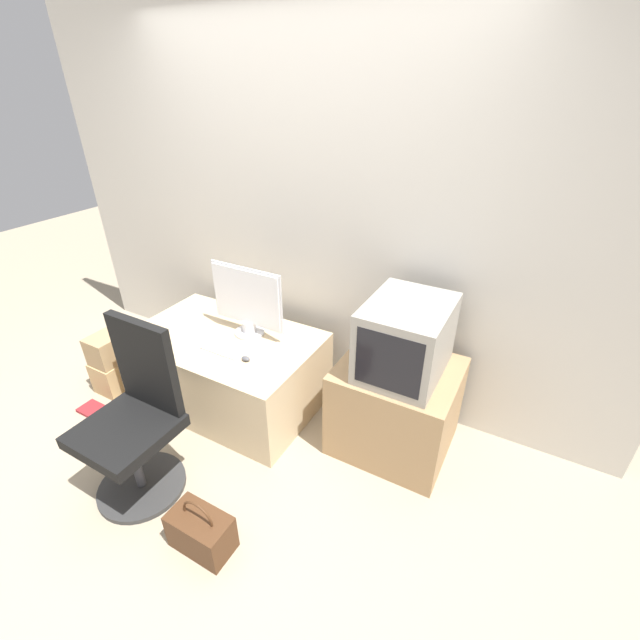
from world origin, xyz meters
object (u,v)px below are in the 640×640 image
Objects in this scene: crt_tv at (406,339)px; keyboard at (223,350)px; office_chair at (136,423)px; cardboard_box_lower at (114,375)px; main_monitor at (247,302)px; book at (95,410)px; handbag at (201,531)px; mouse at (246,359)px.

keyboard is at bearing -165.40° from crt_tv.
keyboard is 0.51× the size of crt_tv.
office_chair is 1.09m from cardboard_box_lower.
main_monitor is 1.10m from crt_tv.
crt_tv is 2.40× the size of book.
keyboard is 1.19m from crt_tv.
main_monitor is 0.36m from keyboard.
main_monitor is at bearing 38.87° from book.
office_chair reaches higher than keyboard.
keyboard is 1.15× the size of cardboard_box_lower.
book is (-0.90, -0.73, -0.78)m from main_monitor.
handbag is at bearing -16.29° from office_chair.
keyboard is at bearing 121.21° from handbag.
handbag is (0.52, -0.85, -0.44)m from keyboard.
crt_tv is 0.54× the size of office_chair.
crt_tv is at bearing 62.02° from handbag.
mouse is at bearing 22.56° from book.
crt_tv is (1.12, 0.29, 0.27)m from keyboard.
cardboard_box_lower is 0.30m from book.
mouse reaches higher than cardboard_box_lower.
handbag is at bearing -69.45° from mouse.
main_monitor is 0.40m from mouse.
book is at bearing -141.13° from main_monitor.
mouse is at bearing -5.27° from keyboard.
crt_tv reaches higher than keyboard.
crt_tv is 2.23× the size of cardboard_box_lower.
book is (-1.08, -0.45, -0.55)m from mouse.
book is (-2.00, -0.76, -0.81)m from crt_tv.
mouse is (0.18, -0.28, -0.23)m from main_monitor.
keyboard is 0.87× the size of handbag.
crt_tv reaches higher than handbag.
main_monitor is 0.54× the size of office_chair.
office_chair is 4.13× the size of cardboard_box_lower.
cardboard_box_lower is (-0.92, 0.48, -0.33)m from office_chair.
mouse is 1.00m from crt_tv.
office_chair is 3.15× the size of handbag.
handbag is (0.31, -0.83, -0.45)m from mouse.
office_chair is 4.44× the size of book.
mouse is 0.72m from office_chair.
main_monitor reaches higher than mouse.
handbag is (0.56, -0.16, -0.34)m from office_chair.
keyboard is at bearing 86.07° from office_chair.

